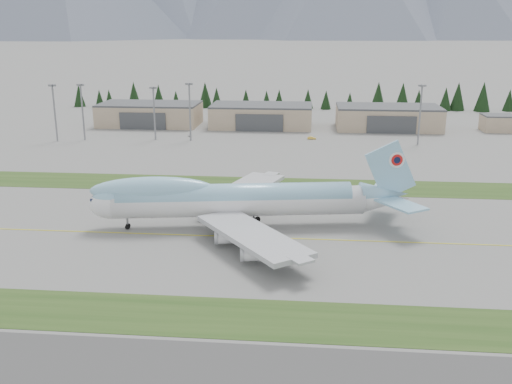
# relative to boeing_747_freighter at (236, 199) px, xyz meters

# --- Properties ---
(ground) EXTENTS (7000.00, 7000.00, 0.00)m
(ground) POSITION_rel_boeing_747_freighter_xyz_m (9.48, -7.11, -6.94)
(ground) COLOR slate
(ground) RESTS_ON ground
(grass_strip_near) EXTENTS (400.00, 14.00, 0.08)m
(grass_strip_near) POSITION_rel_boeing_747_freighter_xyz_m (9.48, -45.11, -6.94)
(grass_strip_near) COLOR #264318
(grass_strip_near) RESTS_ON ground
(grass_strip_far) EXTENTS (400.00, 18.00, 0.08)m
(grass_strip_far) POSITION_rel_boeing_747_freighter_xyz_m (9.48, 37.89, -6.94)
(grass_strip_far) COLOR #264318
(grass_strip_far) RESTS_ON ground
(taxiway_line_main) EXTENTS (400.00, 0.40, 0.02)m
(taxiway_line_main) POSITION_rel_boeing_747_freighter_xyz_m (9.48, -7.11, -6.94)
(taxiway_line_main) COLOR gold
(taxiway_line_main) RESTS_ON ground
(boeing_747_freighter) EXTENTS (80.21, 68.17, 21.04)m
(boeing_747_freighter) POSITION_rel_boeing_747_freighter_xyz_m (0.00, 0.00, 0.00)
(boeing_747_freighter) COLOR white
(boeing_747_freighter) RESTS_ON ground
(hangar_left) EXTENTS (48.00, 26.60, 10.80)m
(hangar_left) POSITION_rel_boeing_747_freighter_xyz_m (-60.52, 142.79, -1.55)
(hangar_left) COLOR tan
(hangar_left) RESTS_ON ground
(hangar_center) EXTENTS (48.00, 26.60, 10.80)m
(hangar_center) POSITION_rel_boeing_747_freighter_xyz_m (-5.52, 142.79, -1.55)
(hangar_center) COLOR tan
(hangar_center) RESTS_ON ground
(hangar_right) EXTENTS (48.00, 26.60, 10.80)m
(hangar_right) POSITION_rel_boeing_747_freighter_xyz_m (54.48, 142.79, -1.55)
(hangar_right) COLOR tan
(hangar_right) RESTS_ON ground
(control_shed) EXTENTS (14.00, 12.00, 7.60)m
(control_shed) POSITION_rel_boeing_747_freighter_xyz_m (104.48, 140.89, -3.14)
(control_shed) COLOR tan
(control_shed) RESTS_ON ground
(floodlight_masts) EXTENTS (154.18, 10.06, 24.39)m
(floodlight_masts) POSITION_rel_boeing_747_freighter_xyz_m (-36.78, 103.75, 9.53)
(floodlight_masts) COLOR gray
(floodlight_masts) RESTS_ON ground
(service_vehicle_a) EXTENTS (1.92, 3.36, 1.08)m
(service_vehicle_a) POSITION_rel_boeing_747_freighter_xyz_m (-35.15, 114.98, -6.94)
(service_vehicle_a) COLOR silver
(service_vehicle_a) RESTS_ON ground
(service_vehicle_b) EXTENTS (3.77, 1.40, 1.23)m
(service_vehicle_b) POSITION_rel_boeing_747_freighter_xyz_m (18.61, 112.83, -6.94)
(service_vehicle_b) COLOR gold
(service_vehicle_b) RESTS_ON ground
(service_vehicle_c) EXTENTS (1.58, 3.89, 1.13)m
(service_vehicle_c) POSITION_rel_boeing_747_freighter_xyz_m (75.62, 132.89, -6.94)
(service_vehicle_c) COLOR silver
(service_vehicle_c) RESTS_ON ground
(conifer_belt) EXTENTS (269.97, 15.19, 16.77)m
(conifer_belt) POSITION_rel_boeing_747_freighter_xyz_m (27.56, 205.67, 0.07)
(conifer_belt) COLOR black
(conifer_belt) RESTS_ON ground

